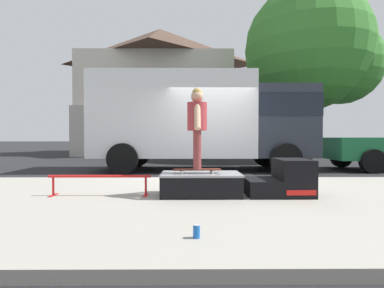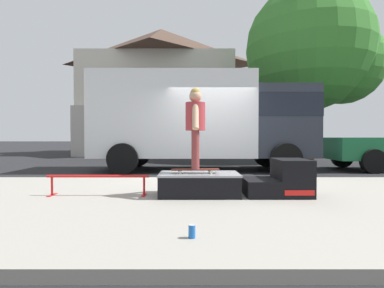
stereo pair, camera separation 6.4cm
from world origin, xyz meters
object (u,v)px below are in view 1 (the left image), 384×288
kicker_ramp (283,180)px  street_tree_main (314,52)px  grind_rail (100,180)px  skater_kid (197,121)px  skate_box (201,183)px  box_truck (203,118)px  soda_can (197,231)px  skateboard (197,170)px

kicker_ramp → street_tree_main: (4.38, 9.44, 4.73)m
grind_rail → skater_kid: skater_kid is taller
street_tree_main → skate_box: bearing=-121.3°
kicker_ramp → box_truck: 5.21m
skater_kid → soda_can: bearing=-91.5°
skateboard → street_tree_main: (5.79, 9.45, 4.56)m
skater_kid → skate_box: bearing=11.3°
grind_rail → soda_can: 2.60m
grind_rail → skateboard: 1.60m
skate_box → box_truck: box_truck is taller
grind_rail → box_truck: bearing=68.8°
skate_box → kicker_ramp: kicker_ramp is taller
skate_box → soda_can: 2.12m
kicker_ramp → soda_can: bearing=-124.9°
kicker_ramp → grind_rail: kicker_ramp is taller
skater_kid → box_truck: size_ratio=0.19×
soda_can → box_truck: bearing=86.9°
kicker_ramp → street_tree_main: street_tree_main is taller
grind_rail → kicker_ramp: bearing=0.4°
soda_can → box_truck: 7.19m
kicker_ramp → skater_kid: (-1.42, -0.01, 0.96)m
kicker_ramp → grind_rail: 3.01m
kicker_ramp → skateboard: bearing=-179.5°
kicker_ramp → soda_can: (-1.47, -2.11, -0.18)m
skater_kid → box_truck: (0.32, 4.93, 0.37)m
skate_box → box_truck: size_ratio=0.19×
kicker_ramp → skateboard: size_ratio=1.31×
grind_rail → soda_can: size_ratio=13.22×
box_truck → skateboard: bearing=-93.8°
soda_can → street_tree_main: 13.85m
skateboard → soda_can: (-0.06, -2.10, -0.36)m
skateboard → soda_can: 2.13m
skate_box → soda_can: (-0.12, -2.11, -0.13)m
grind_rail → skateboard: (1.59, 0.01, 0.16)m
skate_box → skateboard: 0.23m
skater_kid → street_tree_main: 11.71m
soda_can → skater_kid: bearing=88.5°
soda_can → street_tree_main: (5.85, 11.55, 4.92)m
grind_rail → street_tree_main: street_tree_main is taller
skater_kid → skateboard: bearing=90.0°
kicker_ramp → skater_kid: size_ratio=0.78×
skater_kid → soda_can: (-0.06, -2.10, -1.15)m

